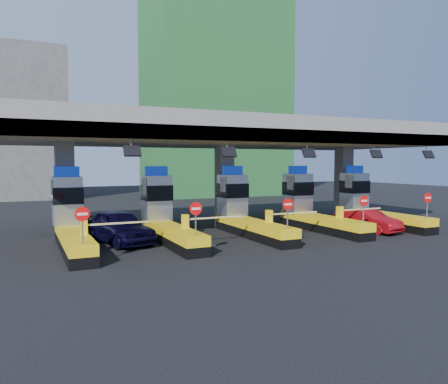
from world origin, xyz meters
name	(u,v)px	position (x,y,z in m)	size (l,w,h in m)	color
ground	(245,235)	(0.00, 0.00, 0.00)	(120.00, 120.00, 0.00)	black
toll_canopy	(225,136)	(0.00, 2.87, 6.13)	(28.00, 12.09, 7.00)	slate
toll_lane_far_left	(71,220)	(-10.00, 0.28, 1.40)	(4.43, 8.00, 4.16)	black
toll_lane_left	(164,215)	(-5.00, 0.28, 1.40)	(4.43, 8.00, 4.16)	black
toll_lane_center	(243,211)	(0.00, 0.28, 1.40)	(4.43, 8.00, 4.16)	black
toll_lane_right	(311,208)	(5.00, 0.28, 1.40)	(4.43, 8.00, 4.16)	black
toll_lane_far_right	(369,205)	(10.00, 0.28, 1.40)	(4.43, 8.00, 4.16)	black
bg_building_scaffold	(215,92)	(12.00, 32.00, 14.00)	(18.00, 12.00, 28.00)	#1E5926
bg_building_concrete	(4,124)	(-14.00, 36.00, 9.00)	(14.00, 10.00, 18.00)	#4C4C49
van	(119,227)	(-7.50, 0.41, 0.91)	(2.14, 5.31, 1.81)	black
red_car	(368,221)	(7.57, -2.23, 0.71)	(1.50, 4.31, 1.42)	maroon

